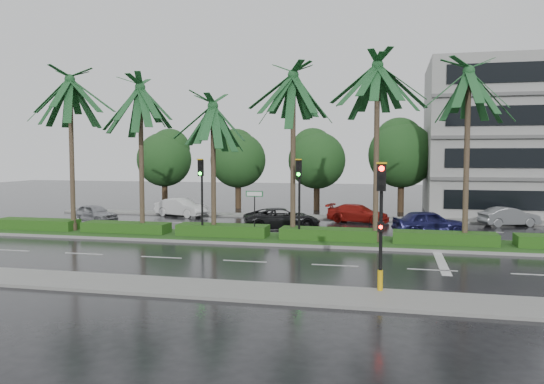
% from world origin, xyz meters
% --- Properties ---
extents(ground, '(120.00, 120.00, 0.00)m').
position_xyz_m(ground, '(0.00, 0.00, 0.00)').
color(ground, black).
rests_on(ground, ground).
extents(near_sidewalk, '(40.00, 2.40, 0.12)m').
position_xyz_m(near_sidewalk, '(0.00, -10.20, 0.06)').
color(near_sidewalk, slate).
rests_on(near_sidewalk, ground).
extents(far_sidewalk, '(40.00, 2.00, 0.12)m').
position_xyz_m(far_sidewalk, '(0.00, 12.00, 0.06)').
color(far_sidewalk, slate).
rests_on(far_sidewalk, ground).
extents(median, '(36.00, 4.00, 0.15)m').
position_xyz_m(median, '(0.00, 1.00, 0.08)').
color(median, gray).
rests_on(median, ground).
extents(hedge, '(35.20, 1.40, 0.60)m').
position_xyz_m(hedge, '(0.00, 1.00, 0.45)').
color(hedge, '#1A4614').
rests_on(hedge, median).
extents(lane_markings, '(34.00, 13.06, 0.01)m').
position_xyz_m(lane_markings, '(3.04, -0.43, 0.01)').
color(lane_markings, silver).
rests_on(lane_markings, ground).
extents(palm_row, '(26.30, 4.20, 10.01)m').
position_xyz_m(palm_row, '(-1.25, 1.02, 8.10)').
color(palm_row, '#403324').
rests_on(palm_row, median).
extents(signal_near, '(0.34, 0.45, 4.36)m').
position_xyz_m(signal_near, '(6.00, -9.39, 2.50)').
color(signal_near, black).
rests_on(signal_near, near_sidewalk).
extents(signal_median_left, '(0.34, 0.42, 4.36)m').
position_xyz_m(signal_median_left, '(-4.00, 0.30, 3.00)').
color(signal_median_left, black).
rests_on(signal_median_left, median).
extents(signal_median_right, '(0.34, 0.42, 4.36)m').
position_xyz_m(signal_median_right, '(1.50, 0.30, 3.00)').
color(signal_median_right, black).
rests_on(signal_median_right, median).
extents(street_sign, '(0.95, 0.09, 2.60)m').
position_xyz_m(street_sign, '(-1.00, 0.48, 2.12)').
color(street_sign, black).
rests_on(street_sign, median).
extents(bg_trees, '(32.76, 5.41, 7.81)m').
position_xyz_m(bg_trees, '(-0.04, 17.59, 4.63)').
color(bg_trees, '#342818').
rests_on(bg_trees, ground).
extents(building, '(16.00, 10.00, 12.00)m').
position_xyz_m(building, '(17.00, 18.00, 6.00)').
color(building, gray).
rests_on(building, ground).
extents(car_silver, '(2.69, 4.01, 1.27)m').
position_xyz_m(car_silver, '(-14.03, 5.81, 0.63)').
color(car_silver, '#9B9CA2').
rests_on(car_silver, ground).
extents(car_white, '(2.76, 4.48, 1.40)m').
position_xyz_m(car_white, '(-9.48, 10.46, 0.70)').
color(car_white, silver).
rests_on(car_white, ground).
extents(car_darkgrey, '(3.97, 5.36, 1.35)m').
position_xyz_m(car_darkgrey, '(-0.50, 5.44, 0.68)').
color(car_darkgrey, black).
rests_on(car_darkgrey, ground).
extents(car_red, '(2.64, 4.63, 1.27)m').
position_xyz_m(car_red, '(4.00, 9.92, 0.63)').
color(car_red, maroon).
rests_on(car_red, ground).
extents(car_blue, '(2.91, 4.57, 1.45)m').
position_xyz_m(car_blue, '(8.50, 5.11, 0.72)').
color(car_blue, '#1A1B4F').
rests_on(car_blue, ground).
extents(car_grey, '(2.63, 4.06, 1.26)m').
position_xyz_m(car_grey, '(13.91, 10.13, 0.63)').
color(car_grey, slate).
rests_on(car_grey, ground).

